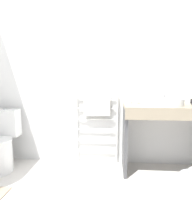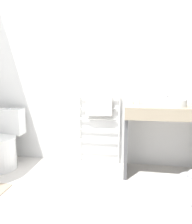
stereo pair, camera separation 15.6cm
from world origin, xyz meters
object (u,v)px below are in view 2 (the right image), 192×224
Objects in this scene: towel_radiator at (99,115)px; sink_basin at (170,102)px; cup_near_edge at (137,101)px; trash_bin at (192,188)px; cup_near_wall at (131,100)px; toilet at (3,144)px.

sink_basin is (0.86, -0.23, 0.21)m from towel_radiator.
sink_basin is 0.39m from cup_near_edge.
sink_basin is 0.92m from trash_bin.
cup_near_wall is at bearing 130.75° from trash_bin.
cup_near_edge is (1.73, 0.20, 0.58)m from toilet.
trash_bin is (0.14, -0.50, -0.76)m from sink_basin.
sink_basin is (2.09, 0.08, 0.58)m from toilet.
cup_near_wall is 0.10m from cup_near_edge.
towel_radiator is 2.75× the size of sink_basin.
toilet is 1.76m from cup_near_wall.
trash_bin is (0.59, -0.68, -0.76)m from cup_near_wall.
trash_bin is at bearing -74.60° from sink_basin.
cup_near_wall is (1.64, 0.26, 0.58)m from toilet.
sink_basin is at bearing -18.60° from cup_near_edge.
sink_basin is 4.29× the size of cup_near_edge.
trash_bin is at bearing -36.32° from towel_radiator.
sink_basin is 0.48m from cup_near_wall.
toilet is 1.32m from towel_radiator.
sink_basin reaches higher than toilet.
toilet is at bearing -165.69° from towel_radiator.
towel_radiator is at bearing 172.53° from cup_near_wall.
towel_radiator reaches higher than sink_basin.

